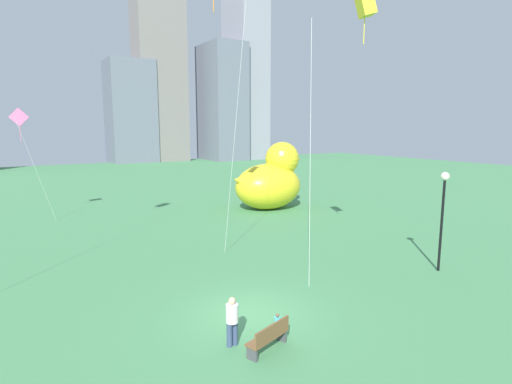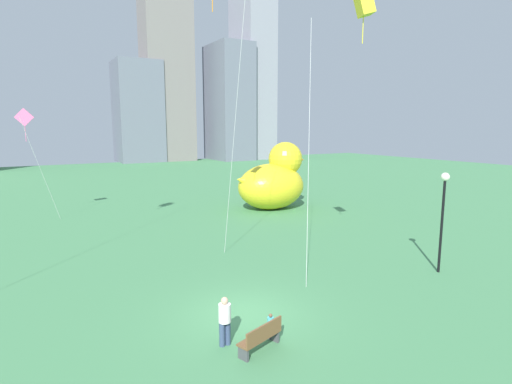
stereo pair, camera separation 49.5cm
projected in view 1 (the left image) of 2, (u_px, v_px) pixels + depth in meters
ground_plane at (250, 314)px, 14.71m from camera, size 140.00×140.00×0.00m
park_bench at (269, 336)px, 12.22m from camera, size 1.65×0.93×0.90m
person_adult at (232, 319)px, 12.46m from camera, size 0.39×0.39×1.59m
person_child at (277, 325)px, 12.95m from camera, size 0.21×0.21×0.85m
giant_inflatable_duck at (271, 181)px, 33.60m from camera, size 6.70×4.30×5.56m
lamppost at (443, 202)px, 18.69m from camera, size 0.39×0.39×4.71m
city_skyline at (135, 84)px, 76.68m from camera, size 61.82×13.92×36.24m
kite_yellow at (364, 5)px, 17.36m from camera, size 3.62×3.56×12.66m
kite_pink at (20, 121)px, 27.94m from camera, size 2.42×1.97×8.09m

